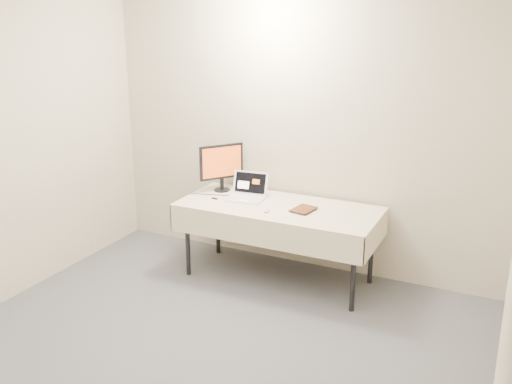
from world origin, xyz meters
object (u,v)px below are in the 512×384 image
at_px(table, 278,212).
at_px(laptop, 247,192).
at_px(monitor, 221,164).
at_px(book, 295,197).

bearing_deg(table, laptop, 167.16).
bearing_deg(monitor, book, -66.26).
relative_size(monitor, book, 2.00).
distance_m(table, laptop, 0.39).
bearing_deg(monitor, laptop, -70.24).
height_order(monitor, book, monitor).
xyz_separation_m(table, monitor, (-0.70, 0.19, 0.34)).
relative_size(laptop, monitor, 0.81).
bearing_deg(book, table, -175.73).
distance_m(table, book, 0.25).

